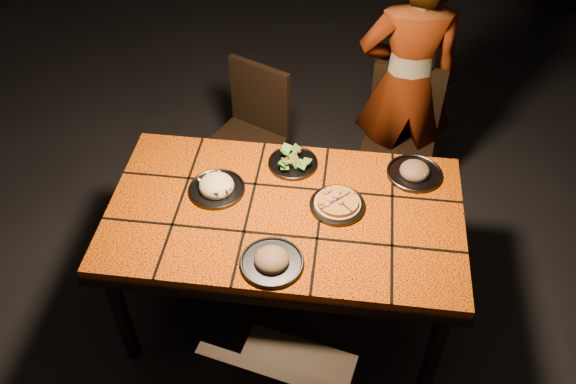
# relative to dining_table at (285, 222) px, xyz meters

# --- Properties ---
(room_shell) EXTENTS (6.04, 7.04, 3.08)m
(room_shell) POSITION_rel_dining_table_xyz_m (0.00, 0.00, 0.83)
(room_shell) COLOR black
(room_shell) RESTS_ON ground
(dining_table) EXTENTS (1.62, 0.92, 0.75)m
(dining_table) POSITION_rel_dining_table_xyz_m (0.00, 0.00, 0.00)
(dining_table) COLOR #D65206
(dining_table) RESTS_ON ground
(chair_far_left) EXTENTS (0.52, 0.52, 0.87)m
(chair_far_left) POSITION_rel_dining_table_xyz_m (-0.31, 0.88, -0.17)
(chair_far_left) COLOR black
(chair_far_left) RESTS_ON ground
(chair_far_right) EXTENTS (0.46, 0.46, 0.89)m
(chair_far_right) POSITION_rel_dining_table_xyz_m (0.55, 0.92, -0.16)
(chair_far_right) COLOR black
(chair_far_right) RESTS_ON ground
(diner) EXTENTS (0.61, 0.44, 1.56)m
(diner) POSITION_rel_dining_table_xyz_m (0.55, 1.02, 0.11)
(diner) COLOR brown
(diner) RESTS_ON ground
(plate_pizza) EXTENTS (0.30, 0.30, 0.04)m
(plate_pizza) POSITION_rel_dining_table_xyz_m (0.23, 0.05, 0.10)
(plate_pizza) COLOR #3B3A40
(plate_pizza) RESTS_ON dining_table
(plate_pasta) EXTENTS (0.26, 0.26, 0.09)m
(plate_pasta) POSITION_rel_dining_table_xyz_m (-0.33, 0.09, 0.10)
(plate_pasta) COLOR #3B3A40
(plate_pasta) RESTS_ON dining_table
(plate_salad) EXTENTS (0.24, 0.24, 0.07)m
(plate_salad) POSITION_rel_dining_table_xyz_m (-0.00, 0.31, 0.10)
(plate_salad) COLOR #3B3A40
(plate_salad) RESTS_ON dining_table
(plate_mushroom_a) EXTENTS (0.27, 0.27, 0.09)m
(plate_mushroom_a) POSITION_rel_dining_table_xyz_m (-0.01, -0.31, 0.10)
(plate_mushroom_a) COLOR #3B3A40
(plate_mushroom_a) RESTS_ON dining_table
(plate_mushroom_b) EXTENTS (0.26, 0.26, 0.09)m
(plate_mushroom_b) POSITION_rel_dining_table_xyz_m (0.58, 0.31, 0.10)
(plate_mushroom_b) COLOR #3B3A40
(plate_mushroom_b) RESTS_ON dining_table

